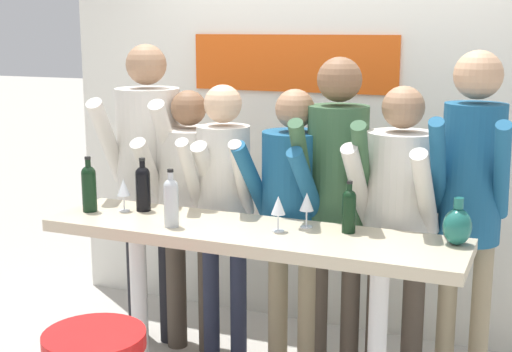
% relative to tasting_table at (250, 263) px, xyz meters
% --- Properties ---
extents(back_wall, '(3.70, 0.12, 2.54)m').
position_rel_tasting_table_xyz_m(back_wall, '(-0.00, 1.27, 0.47)').
color(back_wall, silver).
rests_on(back_wall, ground_plane).
extents(tasting_table, '(2.10, 0.52, 0.98)m').
position_rel_tasting_table_xyz_m(tasting_table, '(0.00, 0.00, 0.00)').
color(tasting_table, beige).
rests_on(tasting_table, ground_plane).
extents(person_far_left, '(0.53, 0.64, 1.86)m').
position_rel_tasting_table_xyz_m(person_far_left, '(-0.91, 0.56, 0.35)').
color(person_far_left, black).
rests_on(person_far_left, ground_plane).
extents(person_left, '(0.49, 0.56, 1.60)m').
position_rel_tasting_table_xyz_m(person_left, '(-0.62, 0.54, 0.18)').
color(person_left, '#473D33').
rests_on(person_left, ground_plane).
extents(person_center_left, '(0.42, 0.54, 1.64)m').
position_rel_tasting_table_xyz_m(person_center_left, '(-0.37, 0.47, 0.23)').
color(person_center_left, '#23283D').
rests_on(person_center_left, ground_plane).
extents(person_center, '(0.47, 0.57, 1.63)m').
position_rel_tasting_table_xyz_m(person_center, '(0.06, 0.46, 0.21)').
color(person_center, gray).
rests_on(person_center, ground_plane).
extents(person_center_right, '(0.43, 0.56, 1.80)m').
position_rel_tasting_table_xyz_m(person_center_right, '(0.29, 0.48, 0.33)').
color(person_center_right, '#473D33').
rests_on(person_center_right, ground_plane).
extents(person_right, '(0.46, 0.55, 1.66)m').
position_rel_tasting_table_xyz_m(person_right, '(0.63, 0.48, 0.23)').
color(person_right, '#473D33').
rests_on(person_right, ground_plane).
extents(person_far_right, '(0.38, 0.53, 1.84)m').
position_rel_tasting_table_xyz_m(person_far_right, '(0.98, 0.53, 0.37)').
color(person_far_right, gray).
rests_on(person_far_right, ground_plane).
extents(wine_bottle_0, '(0.07, 0.07, 0.29)m').
position_rel_tasting_table_xyz_m(wine_bottle_0, '(-0.37, -0.11, 0.31)').
color(wine_bottle_0, '#B7BCC1').
rests_on(wine_bottle_0, tasting_table).
extents(wine_bottle_1, '(0.07, 0.07, 0.25)m').
position_rel_tasting_table_xyz_m(wine_bottle_1, '(0.46, 0.13, 0.29)').
color(wine_bottle_1, black).
rests_on(wine_bottle_1, tasting_table).
extents(wine_bottle_2, '(0.08, 0.08, 0.29)m').
position_rel_tasting_table_xyz_m(wine_bottle_2, '(-0.67, 0.10, 0.31)').
color(wine_bottle_2, black).
rests_on(wine_bottle_2, tasting_table).
extents(wine_bottle_3, '(0.08, 0.08, 0.30)m').
position_rel_tasting_table_xyz_m(wine_bottle_3, '(-0.93, -0.02, 0.32)').
color(wine_bottle_3, black).
rests_on(wine_bottle_3, tasting_table).
extents(wine_glass_0, '(0.07, 0.07, 0.18)m').
position_rel_tasting_table_xyz_m(wine_glass_0, '(-0.76, 0.05, 0.30)').
color(wine_glass_0, silver).
rests_on(wine_glass_0, tasting_table).
extents(wine_glass_1, '(0.07, 0.07, 0.18)m').
position_rel_tasting_table_xyz_m(wine_glass_1, '(0.15, 0.01, 0.30)').
color(wine_glass_1, silver).
rests_on(wine_glass_1, tasting_table).
extents(wine_glass_2, '(0.07, 0.07, 0.18)m').
position_rel_tasting_table_xyz_m(wine_glass_2, '(0.25, 0.13, 0.30)').
color(wine_glass_2, silver).
rests_on(wine_glass_2, tasting_table).
extents(decorative_vase, '(0.13, 0.13, 0.22)m').
position_rel_tasting_table_xyz_m(decorative_vase, '(0.97, 0.13, 0.27)').
color(decorative_vase, '#1E665B').
rests_on(decorative_vase, tasting_table).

